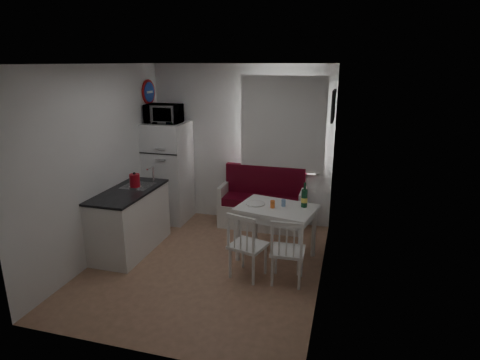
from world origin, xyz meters
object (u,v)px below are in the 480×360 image
(dining_table, at_px, (277,213))
(microwave, at_px, (164,114))
(kettle, at_px, (135,181))
(bench, at_px, (262,207))
(chair_left, at_px, (246,240))
(chair_right, at_px, (287,245))
(fridge, at_px, (168,172))
(wine_bottle, at_px, (305,195))
(kitchen_counter, at_px, (130,220))

(dining_table, relative_size, microwave, 2.06)
(dining_table, height_order, kettle, kettle)
(bench, bearing_deg, chair_left, -84.17)
(dining_table, height_order, chair_right, chair_right)
(fridge, bearing_deg, chair_left, -42.08)
(microwave, xyz_separation_m, wine_bottle, (2.39, -0.80, -0.90))
(dining_table, distance_m, microwave, 2.51)
(dining_table, bearing_deg, kitchen_counter, -160.66)
(kitchen_counter, xyz_separation_m, bench, (1.63, 1.36, -0.13))
(dining_table, relative_size, wine_bottle, 3.34)
(kitchen_counter, distance_m, kettle, 0.57)
(bench, xyz_separation_m, chair_left, (0.18, -1.72, 0.21))
(bench, bearing_deg, kitchen_counter, -140.23)
(bench, bearing_deg, dining_table, -68.19)
(chair_right, xyz_separation_m, wine_bottle, (0.10, 0.76, 0.40))
(dining_table, relative_size, fridge, 0.67)
(bench, bearing_deg, microwave, -174.25)
(chair_left, xyz_separation_m, kettle, (-1.76, 0.48, 0.47))
(bench, relative_size, chair_right, 3.02)
(microwave, bearing_deg, chair_left, -41.18)
(fridge, xyz_separation_m, kettle, (0.03, -1.13, 0.18))
(chair_right, relative_size, microwave, 0.84)
(chair_left, xyz_separation_m, microwave, (-1.79, 1.56, 1.28))
(chair_right, height_order, kettle, kettle)
(fridge, xyz_separation_m, wine_bottle, (2.39, -0.85, 0.09))
(kettle, xyz_separation_m, wine_bottle, (2.36, 0.28, -0.09))
(dining_table, bearing_deg, kettle, -163.71)
(kettle, bearing_deg, chair_right, -12.05)
(chair_left, relative_size, microwave, 0.92)
(microwave, height_order, kettle, microwave)
(chair_left, xyz_separation_m, fridge, (-1.79, 1.61, 0.30))
(wine_bottle, bearing_deg, chair_left, -128.29)
(chair_left, relative_size, chair_right, 1.09)
(dining_table, distance_m, kettle, 2.04)
(chair_left, bearing_deg, kettle, -179.61)
(microwave, height_order, wine_bottle, microwave)
(kettle, bearing_deg, dining_table, 5.03)
(fridge, bearing_deg, microwave, -90.00)
(dining_table, xyz_separation_m, microwave, (-2.04, 0.90, 1.15))
(wine_bottle, bearing_deg, kettle, -173.31)
(bench, height_order, wine_bottle, wine_bottle)
(chair_left, height_order, chair_right, chair_left)
(chair_right, bearing_deg, bench, 108.98)
(chair_right, bearing_deg, dining_table, 108.36)
(microwave, bearing_deg, kettle, -88.41)
(chair_left, bearing_deg, chair_right, 16.01)
(kitchen_counter, distance_m, microwave, 1.82)
(kettle, height_order, wine_bottle, kettle)
(fridge, bearing_deg, kitchen_counter, -90.90)
(dining_table, bearing_deg, chair_right, -57.94)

